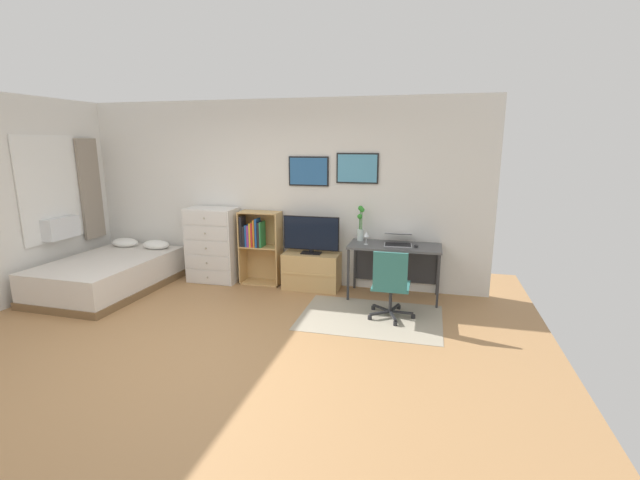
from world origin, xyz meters
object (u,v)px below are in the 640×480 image
(bed, at_px, (110,274))
(bamboo_vase, at_px, (360,225))
(tv_stand, at_px, (312,271))
(wine_glass, at_px, (366,235))
(television, at_px, (311,235))
(computer_mouse, at_px, (416,246))
(dresser, at_px, (213,245))
(bookshelf, at_px, (258,242))
(laptop, at_px, (398,240))
(office_chair, at_px, (390,283))
(desk, at_px, (395,254))

(bed, height_order, bamboo_vase, bamboo_vase)
(tv_stand, distance_m, wine_glass, 1.02)
(television, bearing_deg, computer_mouse, -4.01)
(dresser, xyz_separation_m, bamboo_vase, (2.24, 0.10, 0.40))
(bookshelf, bearing_deg, bed, -156.84)
(tv_stand, bearing_deg, laptop, -0.97)
(television, xyz_separation_m, wine_glass, (0.80, -0.12, 0.07))
(bamboo_vase, bearing_deg, tv_stand, -173.26)
(office_chair, height_order, laptop, laptop)
(bookshelf, bearing_deg, television, -4.82)
(bed, xyz_separation_m, bookshelf, (1.95, 0.84, 0.40))
(bamboo_vase, bearing_deg, computer_mouse, -14.82)
(bookshelf, relative_size, tv_stand, 1.35)
(tv_stand, bearing_deg, desk, -0.54)
(computer_mouse, bearing_deg, television, 175.99)
(computer_mouse, height_order, bamboo_vase, bamboo_vase)
(tv_stand, bearing_deg, bed, -164.34)
(dresser, bearing_deg, bookshelf, 5.24)
(office_chair, bearing_deg, dresser, 162.58)
(computer_mouse, xyz_separation_m, bamboo_vase, (-0.78, 0.21, 0.21))
(bed, height_order, laptop, laptop)
(bed, bearing_deg, bamboo_vase, 15.07)
(tv_stand, xyz_separation_m, office_chair, (1.21, -0.87, 0.19))
(laptop, height_order, bamboo_vase, bamboo_vase)
(bed, bearing_deg, computer_mouse, 9.91)
(dresser, relative_size, television, 1.39)
(dresser, distance_m, television, 1.57)
(tv_stand, distance_m, laptop, 1.34)
(bed, height_order, television, television)
(bed, height_order, tv_stand, bed)
(bookshelf, relative_size, office_chair, 1.27)
(tv_stand, xyz_separation_m, desk, (1.19, -0.01, 0.34))
(bookshelf, relative_size, computer_mouse, 10.54)
(laptop, distance_m, bamboo_vase, 0.57)
(laptop, distance_m, wine_glass, 0.44)
(dresser, height_order, tv_stand, dresser)
(television, height_order, computer_mouse, television)
(office_chair, relative_size, laptop, 2.04)
(dresser, xyz_separation_m, computer_mouse, (3.02, -0.11, 0.19))
(television, bearing_deg, bed, -164.76)
(laptop, bearing_deg, dresser, 175.49)
(desk, distance_m, office_chair, 0.88)
(office_chair, distance_m, wine_glass, 0.94)
(office_chair, height_order, computer_mouse, office_chair)
(television, bearing_deg, wine_glass, -8.22)
(bookshelf, xyz_separation_m, office_chair, (2.06, -0.92, -0.18))
(bed, xyz_separation_m, wine_glass, (3.61, 0.65, 0.63))
(office_chair, xyz_separation_m, wine_glass, (-0.41, 0.74, 0.42))
(dresser, relative_size, wine_glass, 6.29)
(bed, xyz_separation_m, tv_stand, (2.80, 0.79, 0.02))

